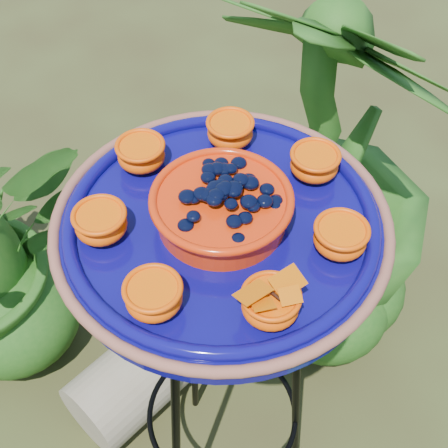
{
  "coord_description": "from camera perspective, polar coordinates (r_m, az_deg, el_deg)",
  "views": [
    {
      "loc": [
        -0.12,
        -0.53,
        1.74
      ],
      "look_at": [
        0.09,
        0.02,
        1.05
      ],
      "focal_mm": 50.0,
      "sensor_mm": 36.0,
      "label": 1
    }
  ],
  "objects": [
    {
      "name": "tripod_stand",
      "position": [
        1.3,
        -0.16,
        -12.32
      ],
      "size": [
        0.38,
        0.4,
        0.98
      ],
      "rotation": [
        0.0,
        0.0,
        0.06
      ],
      "color": "black",
      "rests_on": "ground"
    },
    {
      "name": "feeder_dish",
      "position": [
        0.95,
        -0.22,
        0.23
      ],
      "size": [
        0.53,
        0.53,
        0.12
      ],
      "rotation": [
        0.0,
        0.0,
        0.06
      ],
      "color": "#0B0862",
      "rests_on": "tripod_stand"
    },
    {
      "name": "driftwood_log",
      "position": [
        1.88,
        -4.46,
        -10.79
      ],
      "size": [
        0.7,
        0.5,
        0.22
      ],
      "primitive_type": "cylinder",
      "rotation": [
        0.0,
        1.57,
        0.45
      ],
      "color": "gray",
      "rests_on": "ground"
    },
    {
      "name": "shrub_back_right",
      "position": [
        1.69,
        9.1,
        4.31
      ],
      "size": [
        0.88,
        0.88,
        1.13
      ],
      "primitive_type": "imported",
      "rotation": [
        0.0,
        0.0,
        2.19
      ],
      "color": "#1F5316",
      "rests_on": "ground"
    }
  ]
}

